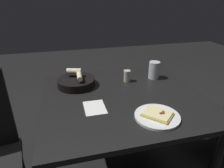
% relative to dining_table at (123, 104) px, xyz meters
% --- Properties ---
extents(dining_table, '(0.93, 1.03, 0.75)m').
position_rel_dining_table_xyz_m(dining_table, '(0.00, 0.00, 0.00)').
color(dining_table, black).
rests_on(dining_table, ground).
extents(pizza_plate, '(0.24, 0.24, 0.04)m').
position_rel_dining_table_xyz_m(pizza_plate, '(0.28, 0.10, 0.08)').
color(pizza_plate, white).
rests_on(pizza_plate, dining_table).
extents(bread_basket, '(0.26, 0.26, 0.12)m').
position_rel_dining_table_xyz_m(bread_basket, '(-0.22, -0.28, 0.10)').
color(bread_basket, black).
rests_on(bread_basket, dining_table).
extents(beer_glass, '(0.08, 0.08, 0.13)m').
position_rel_dining_table_xyz_m(beer_glass, '(-0.22, 0.31, 0.12)').
color(beer_glass, silver).
rests_on(beer_glass, dining_table).
extents(pepper_shaker, '(0.05, 0.05, 0.09)m').
position_rel_dining_table_xyz_m(pepper_shaker, '(-0.21, 0.09, 0.11)').
color(pepper_shaker, '#BFB299').
rests_on(pepper_shaker, dining_table).
extents(napkin, '(0.16, 0.12, 0.00)m').
position_rel_dining_table_xyz_m(napkin, '(0.10, -0.21, 0.07)').
color(napkin, white).
rests_on(napkin, dining_table).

